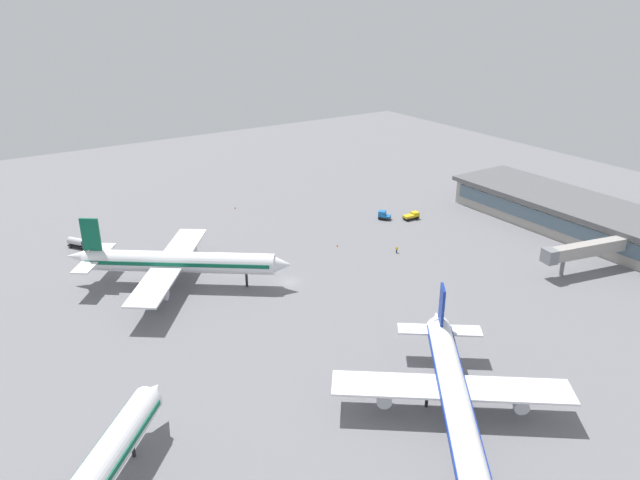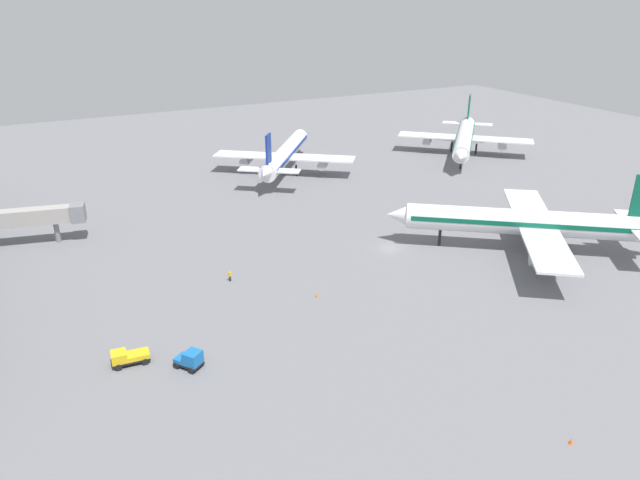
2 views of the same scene
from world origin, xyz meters
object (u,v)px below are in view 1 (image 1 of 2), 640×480
(airplane_at_gate, at_px, (177,262))
(pushback_tractor, at_px, (412,216))
(safety_cone_mid_apron, at_px, (337,245))
(ground_crew_worker, at_px, (397,250))
(baggage_tug, at_px, (384,215))
(airplane_taxiing, at_px, (453,391))
(fuel_truck, at_px, (80,243))
(safety_cone_near_gate, at_px, (235,208))

(airplane_at_gate, xyz_separation_m, pushback_tractor, (3.02, -67.54, -4.32))
(pushback_tractor, xyz_separation_m, safety_cone_mid_apron, (-4.58, 27.83, -0.67))
(ground_crew_worker, bearing_deg, airplane_at_gate, 119.34)
(airplane_at_gate, height_order, baggage_tug, airplane_at_gate)
(airplane_taxiing, bearing_deg, baggage_tug, -175.16)
(airplane_taxiing, xyz_separation_m, pushback_tractor, (65.46, -49.86, -3.83))
(safety_cone_mid_apron, bearing_deg, ground_crew_worker, -138.07)
(airplane_at_gate, bearing_deg, ground_crew_worker, 22.43)
(fuel_truck, relative_size, pushback_tractor, 1.38)
(airplane_at_gate, relative_size, pushback_tractor, 8.97)
(pushback_tractor, relative_size, safety_cone_mid_apron, 7.56)
(airplane_taxiing, height_order, safety_cone_mid_apron, airplane_taxiing)
(airplane_at_gate, xyz_separation_m, ground_crew_worker, (-12.34, -49.40, -4.44))
(safety_cone_near_gate, xyz_separation_m, safety_cone_mid_apron, (-38.62, -9.00, 0.00))
(baggage_tug, height_order, safety_cone_mid_apron, baggage_tug)
(baggage_tug, relative_size, safety_cone_mid_apron, 6.25)
(airplane_at_gate, bearing_deg, pushback_tractor, 39.02)
(fuel_truck, height_order, safety_cone_mid_apron, fuel_truck)
(fuel_truck, relative_size, baggage_tug, 1.67)
(pushback_tractor, relative_size, safety_cone_near_gate, 7.56)
(airplane_taxiing, distance_m, fuel_truck, 98.96)
(pushback_tractor, height_order, safety_cone_mid_apron, pushback_tractor)
(baggage_tug, bearing_deg, pushback_tractor, -159.23)
(fuel_truck, relative_size, ground_crew_worker, 3.75)
(airplane_at_gate, height_order, fuel_truck, airplane_at_gate)
(baggage_tug, height_order, ground_crew_worker, baggage_tug)
(safety_cone_near_gate, relative_size, safety_cone_mid_apron, 1.00)
(pushback_tractor, relative_size, baggage_tug, 1.21)
(safety_cone_mid_apron, bearing_deg, baggage_tug, -67.68)
(fuel_truck, bearing_deg, ground_crew_worker, 20.02)
(pushback_tractor, distance_m, ground_crew_worker, 23.78)
(airplane_at_gate, height_order, pushback_tractor, airplane_at_gate)
(safety_cone_near_gate, bearing_deg, safety_cone_mid_apron, -166.88)
(airplane_at_gate, bearing_deg, safety_cone_mid_apron, 34.21)
(airplane_at_gate, relative_size, airplane_taxiing, 1.10)
(airplane_at_gate, relative_size, fuel_truck, 6.51)
(baggage_tug, xyz_separation_m, ground_crew_worker, (-19.54, 11.65, -0.31))
(airplane_at_gate, relative_size, safety_cone_mid_apron, 67.82)
(safety_cone_near_gate, bearing_deg, airplane_taxiing, 172.54)
(airplane_at_gate, distance_m, pushback_tractor, 67.75)
(baggage_tug, relative_size, safety_cone_near_gate, 6.25)
(ground_crew_worker, height_order, safety_cone_mid_apron, ground_crew_worker)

